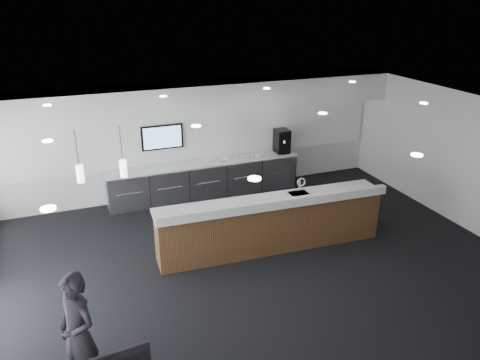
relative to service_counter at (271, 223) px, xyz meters
name	(u,v)px	position (x,y,z in m)	size (l,w,h in m)	color
ground	(260,265)	(-0.49, -0.56, -0.58)	(10.00, 10.00, 0.00)	black
ceiling	(263,118)	(-0.49, -0.56, 2.42)	(10.00, 8.00, 0.02)	black
back_wall	(200,138)	(-0.49, 3.44, 0.92)	(10.00, 0.02, 3.00)	white
right_wall	(468,163)	(4.51, -0.56, 0.92)	(0.02, 8.00, 3.00)	white
soffit_bulkhead	(204,97)	(-0.49, 2.99, 2.07)	(10.00, 0.90, 0.70)	white
alcove_panel	(200,134)	(-0.49, 3.41, 1.02)	(9.80, 0.06, 1.40)	white
back_credenza	(205,179)	(-0.49, 3.08, -0.10)	(5.06, 0.66, 0.95)	#95979D
wall_tv	(162,137)	(-1.49, 3.34, 1.07)	(1.05, 0.08, 0.62)	black
pendant_left	(120,160)	(-2.89, 0.24, 1.67)	(0.12, 0.12, 0.30)	#F7ECC1
pendant_right	(79,165)	(-3.59, 0.24, 1.67)	(0.12, 0.12, 0.30)	#F7ECC1
ceiling_can_lights	(263,119)	(-0.49, -0.56, 2.39)	(7.00, 5.00, 0.02)	white
service_counter	(271,223)	(0.00, 0.00, 0.00)	(4.85, 1.03, 1.49)	#492818
coffee_machine	(282,141)	(1.71, 3.09, 0.69)	(0.36, 0.49, 0.63)	black
info_sign_left	(224,157)	(0.01, 2.96, 0.49)	(0.17, 0.02, 0.24)	white
info_sign_right	(261,152)	(1.04, 2.96, 0.48)	(0.17, 0.02, 0.22)	white
lounge_guest	(78,333)	(-3.92, -2.45, 0.30)	(0.64, 0.42, 1.75)	black
cup_0	(262,155)	(1.07, 2.95, 0.41)	(0.09, 0.09, 0.08)	white
cup_1	(257,155)	(0.93, 2.95, 0.41)	(0.09, 0.09, 0.08)	white
cup_2	(252,156)	(0.79, 2.95, 0.41)	(0.09, 0.09, 0.08)	white
cup_3	(247,157)	(0.65, 2.95, 0.41)	(0.09, 0.09, 0.08)	white
cup_4	(242,157)	(0.51, 2.95, 0.41)	(0.09, 0.09, 0.08)	white
cup_5	(237,158)	(0.37, 2.95, 0.41)	(0.09, 0.09, 0.08)	white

